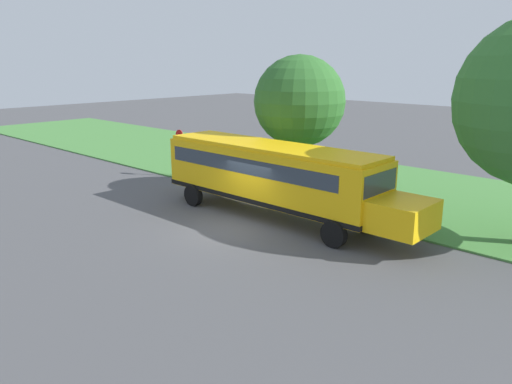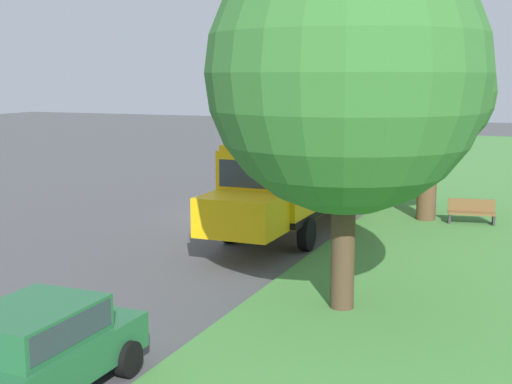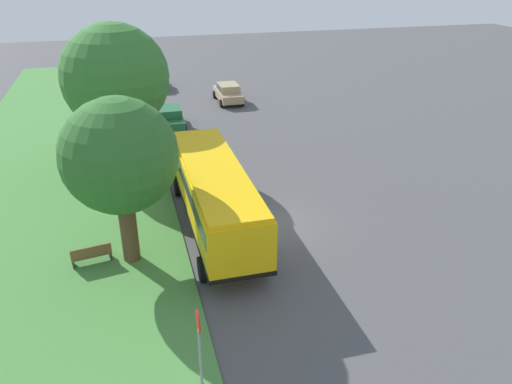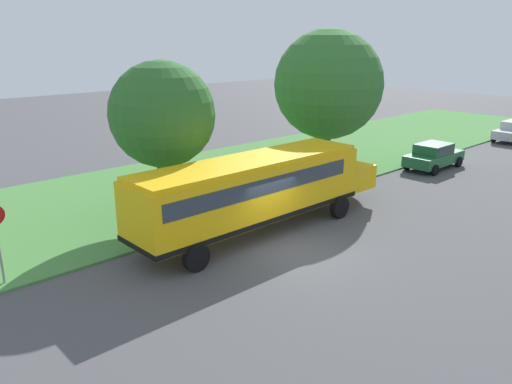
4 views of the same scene
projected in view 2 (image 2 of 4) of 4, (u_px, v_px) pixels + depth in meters
The scene contains 7 objects.
ground_plane at pixel (250, 216), 26.68m from camera, with size 120.00×120.00×0.00m, color #4C4C4F.
school_bus at pixel (309, 169), 25.13m from camera, with size 2.84×12.42×3.16m.
car_green_nearest at pixel (29, 350), 11.31m from camera, with size 2.02×4.40×1.56m.
oak_tree_beside_bus at pixel (431, 92), 24.73m from camera, with size 4.48×4.48×6.89m.
oak_tree_roadside_mid at pixel (342, 68), 14.94m from camera, with size 6.03×6.03×8.26m.
stop_sign at pixel (417, 152), 32.71m from camera, with size 0.08×0.68×2.74m.
park_bench at pixel (472, 212), 24.88m from camera, with size 1.66×0.76×0.92m.
Camera 2 is at (-10.25, 24.10, 5.18)m, focal length 50.00 mm.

